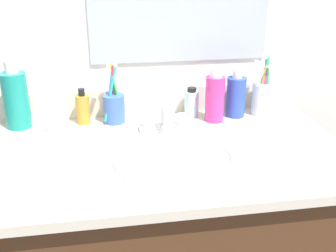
{
  "coord_description": "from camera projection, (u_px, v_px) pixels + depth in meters",
  "views": [
    {
      "loc": [
        -0.16,
        -1.03,
        1.36
      ],
      "look_at": [
        0.01,
        0.0,
        0.93
      ],
      "focal_mm": 43.86,
      "sensor_mm": 36.0,
      "label": 1
    }
  ],
  "objects": [
    {
      "name": "back_wall",
      "position": [
        152.0,
        158.0,
        1.56
      ],
      "size": [
        2.12,
        0.04,
        1.3
      ],
      "primitive_type": "cube",
      "color": "white",
      "rests_on": "ground_plane"
    },
    {
      "name": "cup_white_ceramic",
      "position": [
        263.0,
        97.0,
        1.39
      ],
      "size": [
        0.08,
        0.08,
        0.2
      ],
      "color": "white",
      "rests_on": "countertop"
    },
    {
      "name": "countertop",
      "position": [
        166.0,
        153.0,
        1.16
      ],
      "size": [
        1.02,
        0.61,
        0.03
      ],
      "primitive_type": "cube",
      "color": "beige",
      "rests_on": "vanity_cabinet"
    },
    {
      "name": "bottle_oil_amber",
      "position": [
        83.0,
        109.0,
        1.31
      ],
      "size": [
        0.04,
        0.04,
        0.12
      ],
      "color": "gold",
      "rests_on": "countertop"
    },
    {
      "name": "cup_blue_plastic",
      "position": [
        114.0,
        106.0,
        1.32
      ],
      "size": [
        0.07,
        0.08,
        0.2
      ],
      "color": "#3F66B7",
      "rests_on": "countertop"
    },
    {
      "name": "faucet",
      "position": [
        165.0,
        121.0,
        1.27
      ],
      "size": [
        0.16,
        0.1,
        0.08
      ],
      "color": "silver",
      "rests_on": "countertop"
    },
    {
      "name": "sink_basin",
      "position": [
        176.0,
        167.0,
        1.12
      ],
      "size": [
        0.34,
        0.34,
        0.11
      ],
      "color": "white",
      "rests_on": "countertop"
    },
    {
      "name": "bottle_shampoo_blue",
      "position": [
        236.0,
        96.0,
        1.37
      ],
      "size": [
        0.06,
        0.06,
        0.16
      ],
      "color": "#2D4CB2",
      "rests_on": "countertop"
    },
    {
      "name": "backsplash",
      "position": [
        153.0,
        100.0,
        1.4
      ],
      "size": [
        1.02,
        0.02,
        0.09
      ],
      "primitive_type": "cube",
      "color": "beige",
      "rests_on": "countertop"
    },
    {
      "name": "bottle_soap_pink",
      "position": [
        215.0,
        97.0,
        1.32
      ],
      "size": [
        0.06,
        0.06,
        0.17
      ],
      "color": "#D8338C",
      "rests_on": "countertop"
    },
    {
      "name": "soap_bar",
      "position": [
        58.0,
        125.0,
        1.28
      ],
      "size": [
        0.06,
        0.04,
        0.02
      ],
      "primitive_type": "cube",
      "color": "white",
      "rests_on": "countertop"
    },
    {
      "name": "bottle_gel_clear",
      "position": [
        192.0,
        103.0,
        1.38
      ],
      "size": [
        0.05,
        0.05,
        0.1
      ],
      "color": "silver",
      "rests_on": "countertop"
    },
    {
      "name": "bottle_mouthwash_teal",
      "position": [
        16.0,
        99.0,
        1.27
      ],
      "size": [
        0.08,
        0.08,
        0.21
      ],
      "color": "teal",
      "rests_on": "countertop"
    }
  ]
}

